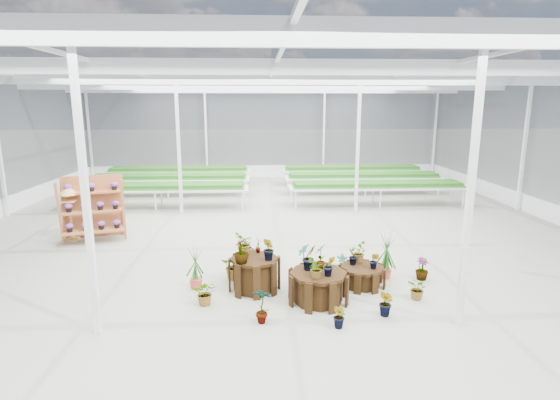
{
  "coord_description": "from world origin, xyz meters",
  "views": [
    {
      "loc": [
        -0.36,
        -10.64,
        3.62
      ],
      "look_at": [
        0.17,
        0.1,
        1.3
      ],
      "focal_mm": 28.0,
      "sensor_mm": 36.0,
      "label": 1
    }
  ],
  "objects_px": {
    "plinth_mid": "(318,287)",
    "shelf_rack": "(93,209)",
    "plinth_tall": "(254,274)",
    "bird_table": "(71,214)",
    "plinth_low": "(362,276)"
  },
  "relations": [
    {
      "from": "plinth_tall",
      "to": "plinth_mid",
      "type": "distance_m",
      "value": 1.34
    },
    {
      "from": "plinth_mid",
      "to": "shelf_rack",
      "type": "bearing_deg",
      "value": 143.58
    },
    {
      "from": "bird_table",
      "to": "shelf_rack",
      "type": "bearing_deg",
      "value": -4.36
    },
    {
      "from": "plinth_tall",
      "to": "bird_table",
      "type": "height_order",
      "value": "bird_table"
    },
    {
      "from": "plinth_mid",
      "to": "bird_table",
      "type": "xyz_separation_m",
      "value": [
        -6.21,
        4.13,
        0.47
      ]
    },
    {
      "from": "plinth_tall",
      "to": "bird_table",
      "type": "bearing_deg",
      "value": 144.83
    },
    {
      "from": "plinth_mid",
      "to": "plinth_low",
      "type": "height_order",
      "value": "plinth_mid"
    },
    {
      "from": "plinth_mid",
      "to": "bird_table",
      "type": "height_order",
      "value": "bird_table"
    },
    {
      "from": "plinth_mid",
      "to": "plinth_low",
      "type": "relative_size",
      "value": 1.21
    },
    {
      "from": "plinth_tall",
      "to": "plinth_mid",
      "type": "height_order",
      "value": "plinth_tall"
    },
    {
      "from": "plinth_tall",
      "to": "bird_table",
      "type": "distance_m",
      "value": 6.14
    },
    {
      "from": "plinth_mid",
      "to": "shelf_rack",
      "type": "height_order",
      "value": "shelf_rack"
    },
    {
      "from": "shelf_rack",
      "to": "plinth_mid",
      "type": "bearing_deg",
      "value": -53.02
    },
    {
      "from": "plinth_low",
      "to": "plinth_tall",
      "type": "bearing_deg",
      "value": -177.4
    },
    {
      "from": "shelf_rack",
      "to": "bird_table",
      "type": "relative_size",
      "value": 1.15
    }
  ]
}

